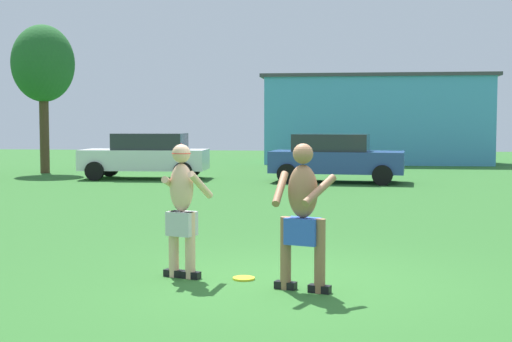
# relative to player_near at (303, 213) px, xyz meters

# --- Properties ---
(ground_plane) EXTENTS (80.00, 80.00, 0.00)m
(ground_plane) POSITION_rel_player_near_xyz_m (-0.15, 0.32, -0.92)
(ground_plane) COLOR #2D6628
(player_near) EXTENTS (0.74, 0.70, 1.73)m
(player_near) POSITION_rel_player_near_xyz_m (0.00, 0.00, 0.00)
(player_near) COLOR black
(player_near) RESTS_ON ground_plane
(player_in_gray) EXTENTS (0.62, 0.71, 1.71)m
(player_in_gray) POSITION_rel_player_near_xyz_m (-1.56, 0.54, 0.02)
(player_in_gray) COLOR black
(player_in_gray) RESTS_ON ground_plane
(frisbee) EXTENTS (0.28, 0.28, 0.03)m
(frisbee) POSITION_rel_player_near_xyz_m (-0.77, 0.53, -0.91)
(frisbee) COLOR yellow
(frisbee) RESTS_ON ground_plane
(car_white_near_post) EXTENTS (4.38, 2.18, 1.58)m
(car_white_near_post) POSITION_rel_player_near_xyz_m (-6.35, 15.86, -0.10)
(car_white_near_post) COLOR white
(car_white_near_post) RESTS_ON ground_plane
(car_blue_far_end) EXTENTS (4.45, 2.36, 1.58)m
(car_blue_far_end) POSITION_rel_player_near_xyz_m (0.20, 15.22, -0.10)
(car_blue_far_end) COLOR #2D478C
(car_blue_far_end) RESTS_ON ground_plane
(outbuilding_behind_lot) EXTENTS (10.75, 4.48, 4.18)m
(outbuilding_behind_lot) POSITION_rel_player_near_xyz_m (1.99, 26.52, 1.18)
(outbuilding_behind_lot) COLOR #4C9ED1
(outbuilding_behind_lot) RESTS_ON ground_plane
(tree_left_field) EXTENTS (2.38, 2.38, 5.68)m
(tree_left_field) POSITION_rel_player_near_xyz_m (-11.00, 18.06, 3.23)
(tree_left_field) COLOR #4C3823
(tree_left_field) RESTS_ON ground_plane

